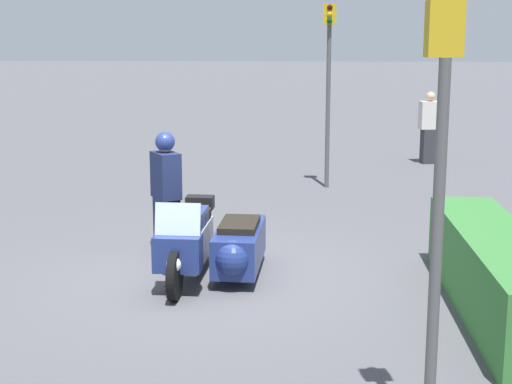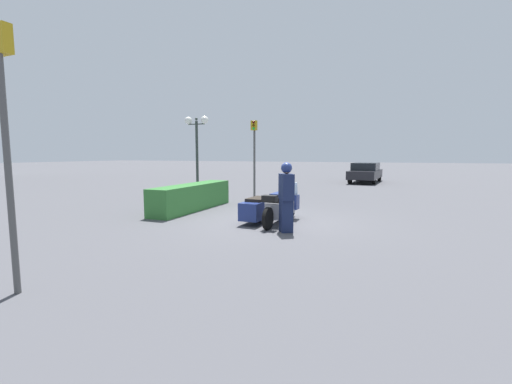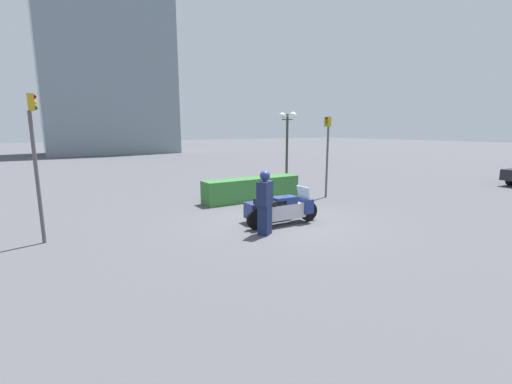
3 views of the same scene
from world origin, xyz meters
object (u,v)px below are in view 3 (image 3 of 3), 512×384
Objects in this scene: hedge_bush_curbside at (252,189)px; traffic_light_far at (35,148)px; officer_rider at (265,201)px; twin_lamp_post at (287,130)px; police_motorcycle at (279,208)px; traffic_light_near at (327,145)px.

hedge_bush_curbside is 1.13× the size of traffic_light_far.
officer_rider is 0.48× the size of traffic_light_far.
hedge_bush_curbside is 1.14× the size of twin_lamp_post.
police_motorcycle is 0.75× the size of traffic_light_near.
twin_lamp_post is at bearing 19.10° from traffic_light_far.
officer_rider reaches higher than police_motorcycle.
traffic_light_near is at bearing -91.51° from twin_lamp_post.
police_motorcycle is 6.88m from twin_lamp_post.
twin_lamp_post is 2.89m from traffic_light_near.
traffic_light_far is at bearing -147.24° from officer_rider.
police_motorcycle is 0.68× the size of traffic_light_far.
twin_lamp_post is (4.13, 4.96, 2.39)m from police_motorcycle.
twin_lamp_post is (3.02, 1.61, 2.38)m from hedge_bush_curbside.
traffic_light_far is (-6.22, 1.65, 1.96)m from police_motorcycle.
police_motorcycle is 0.61× the size of hedge_bush_curbside.
traffic_light_far is (-10.35, -3.31, -0.42)m from twin_lamp_post.
traffic_light_near is 10.29m from traffic_light_far.
officer_rider is 0.53× the size of traffic_light_near.
police_motorcycle is 3.52m from hedge_bush_curbside.
officer_rider is 5.89m from traffic_light_far.
twin_lamp_post is (5.20, 5.77, 1.90)m from officer_rider.
traffic_light_near is (5.13, 2.94, 1.28)m from officer_rider.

